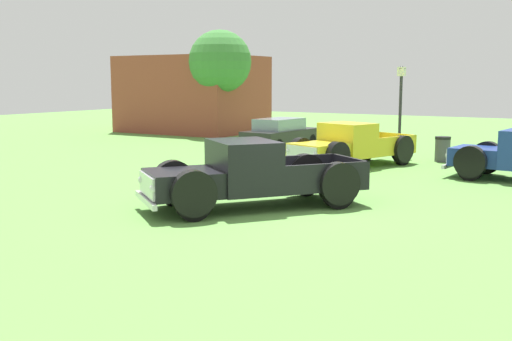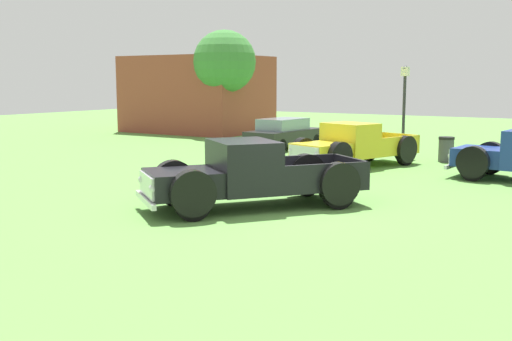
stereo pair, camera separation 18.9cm
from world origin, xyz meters
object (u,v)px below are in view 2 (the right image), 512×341
sedan_distant_a (284,133)px  trash_can (446,149)px  pickup_truck_foreground (241,176)px  lamp_post_near (404,109)px  oak_tree_east (224,62)px  pickup_truck_behind_left (349,147)px

sedan_distant_a → trash_can: (7.36, -0.69, -0.24)m
pickup_truck_foreground → trash_can: 11.33m
pickup_truck_foreground → sedan_distant_a: pickup_truck_foreground is taller
lamp_post_near → oak_tree_east: size_ratio=0.64×
oak_tree_east → sedan_distant_a: bearing=-32.6°
pickup_truck_foreground → lamp_post_near: size_ratio=1.48×
pickup_truck_foreground → oak_tree_east: bearing=125.8°
pickup_truck_foreground → sedan_distant_a: 13.05m
pickup_truck_foreground → trash_can: pickup_truck_foreground is taller
sedan_distant_a → lamp_post_near: (5.41, 0.13, 1.20)m
sedan_distant_a → lamp_post_near: size_ratio=1.15×
pickup_truck_foreground → lamp_post_near: lamp_post_near is taller
pickup_truck_behind_left → oak_tree_east: bearing=143.8°
sedan_distant_a → trash_can: sedan_distant_a is taller
trash_can → oak_tree_east: 14.31m
sedan_distant_a → lamp_post_near: 5.54m
sedan_distant_a → trash_can: bearing=-5.3°
pickup_truck_foreground → pickup_truck_behind_left: (-0.57, 7.76, -0.03)m
lamp_post_near → trash_can: bearing=-22.7°
sedan_distant_a → lamp_post_near: lamp_post_near is taller
pickup_truck_foreground → sedan_distant_a: (-5.45, 11.85, -0.07)m
sedan_distant_a → pickup_truck_behind_left: bearing=-40.0°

